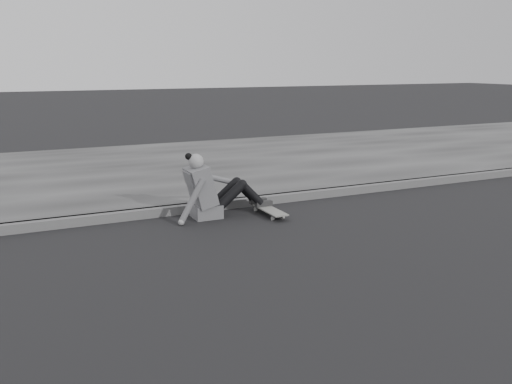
# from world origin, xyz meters

# --- Properties ---
(curb) EXTENTS (24.00, 0.16, 0.12)m
(curb) POSITION_xyz_m (0.00, 2.58, 0.06)
(curb) COLOR #555555
(curb) RESTS_ON ground
(sidewalk) EXTENTS (24.00, 6.00, 0.12)m
(sidewalk) POSITION_xyz_m (0.00, 5.60, 0.06)
(sidewalk) COLOR #3C3C3C
(sidewalk) RESTS_ON ground
(skateboard) EXTENTS (0.20, 0.78, 0.09)m
(skateboard) POSITION_xyz_m (-2.46, 1.99, 0.07)
(skateboard) COLOR #A0A09A
(skateboard) RESTS_ON ground
(seated_woman) EXTENTS (1.38, 0.46, 0.88)m
(seated_woman) POSITION_xyz_m (-3.19, 2.24, 0.36)
(seated_woman) COLOR #5A5A5D
(seated_woman) RESTS_ON ground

